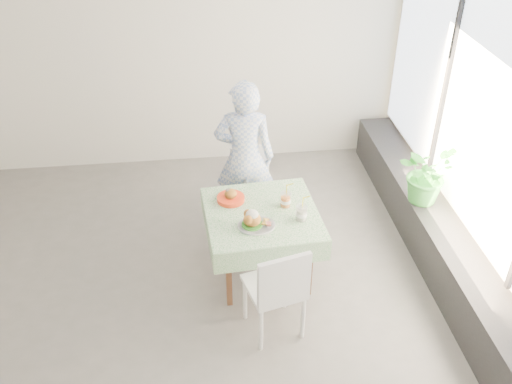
{
  "coord_description": "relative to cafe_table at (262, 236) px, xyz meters",
  "views": [
    {
      "loc": [
        0.45,
        -4.14,
        3.87
      ],
      "look_at": [
        0.96,
        0.2,
        0.94
      ],
      "focal_mm": 40.0,
      "sensor_mm": 36.0,
      "label": 1
    }
  ],
  "objects": [
    {
      "name": "chair_far",
      "position": [
        0.0,
        0.82,
        -0.18
      ],
      "size": [
        0.44,
        0.44,
        0.89
      ],
      "color": "white",
      "rests_on": "ground"
    },
    {
      "name": "juice_cup_lemonade",
      "position": [
        0.34,
        -0.15,
        0.35
      ],
      "size": [
        0.11,
        0.11,
        0.3
      ],
      "color": "white",
      "rests_on": "cafe_table"
    },
    {
      "name": "chair_near",
      "position": [
        0.02,
        -0.76,
        -0.16
      ],
      "size": [
        0.55,
        0.55,
        0.97
      ],
      "color": "white",
      "rests_on": "ground"
    },
    {
      "name": "juice_cup_orange",
      "position": [
        0.23,
        0.08,
        0.35
      ],
      "size": [
        0.1,
        0.1,
        0.29
      ],
      "color": "white",
      "rests_on": "cafe_table"
    },
    {
      "name": "main_dish",
      "position": [
        -0.1,
        -0.21,
        0.34
      ],
      "size": [
        0.35,
        0.35,
        0.18
      ],
      "color": "white",
      "rests_on": "cafe_table"
    },
    {
      "name": "floor",
      "position": [
        -1.01,
        -0.15,
        -0.46
      ],
      "size": [
        6.0,
        6.0,
        0.0
      ],
      "primitive_type": "plane",
      "color": "#5B5956",
      "rests_on": "ground"
    },
    {
      "name": "second_dish",
      "position": [
        -0.27,
        0.23,
        0.32
      ],
      "size": [
        0.27,
        0.27,
        0.13
      ],
      "color": "red",
      "rests_on": "cafe_table"
    },
    {
      "name": "cafe_table",
      "position": [
        0.0,
        0.0,
        0.0
      ],
      "size": [
        1.11,
        1.11,
        0.74
      ],
      "color": "brown",
      "rests_on": "ground"
    },
    {
      "name": "wall_right",
      "position": [
        1.99,
        -0.15,
        0.94
      ],
      "size": [
        0.02,
        5.0,
        2.8
      ],
      "primitive_type": "cube",
      "color": "silver",
      "rests_on": "ground"
    },
    {
      "name": "potted_plant",
      "position": [
        1.73,
        0.37,
        0.36
      ],
      "size": [
        0.76,
        0.75,
        0.64
      ],
      "primitive_type": "imported",
      "rotation": [
        0.0,
        0.0,
        0.67
      ],
      "color": "#35852C",
      "rests_on": "window_ledge"
    },
    {
      "name": "wall_back",
      "position": [
        -1.01,
        2.35,
        0.94
      ],
      "size": [
        6.0,
        0.02,
        2.8
      ],
      "primitive_type": "cube",
      "color": "silver",
      "rests_on": "ground"
    },
    {
      "name": "window_pane",
      "position": [
        1.96,
        -0.15,
        1.19
      ],
      "size": [
        0.01,
        4.8,
        2.18
      ],
      "primitive_type": "cube",
      "color": "#D1E0F9",
      "rests_on": "ground"
    },
    {
      "name": "diner",
      "position": [
        -0.08,
        0.82,
        0.4
      ],
      "size": [
        0.68,
        0.5,
        1.72
      ],
      "primitive_type": "imported",
      "rotation": [
        0.0,
        0.0,
        3.0
      ],
      "color": "#89A5DC",
      "rests_on": "ground"
    },
    {
      "name": "window_ledge",
      "position": [
        1.79,
        -0.15,
        -0.21
      ],
      "size": [
        0.4,
        4.8,
        0.5
      ],
      "primitive_type": "cube",
      "color": "black",
      "rests_on": "ground"
    }
  ]
}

